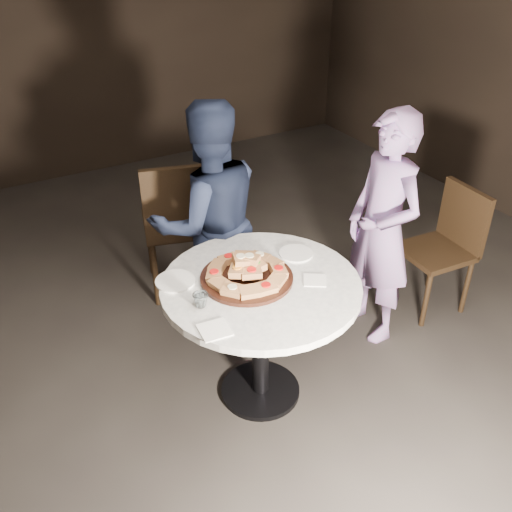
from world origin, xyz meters
The scene contains 13 objects.
floor centered at (0.00, 0.00, 0.00)m, with size 7.00×7.00×0.00m, color black.
table centered at (0.02, -0.06, 0.62)m, with size 1.26×1.26×0.76m.
serving_board centered at (-0.03, 0.00, 0.77)m, with size 0.47×0.47×0.02m, color black.
focaccia_pile centered at (-0.03, 0.00, 0.81)m, with size 0.42×0.41×0.11m.
plate_left centered at (-0.35, 0.16, 0.76)m, with size 0.20×0.20×0.01m, color white.
plate_right centered at (0.32, 0.08, 0.76)m, with size 0.18×0.18×0.01m, color white.
water_glass centered at (-0.32, -0.09, 0.79)m, with size 0.07×0.07×0.07m, color silver.
napkin_near centered at (-0.35, -0.28, 0.76)m, with size 0.13×0.13×0.01m, color white.
napkin_far centered at (0.26, -0.18, 0.76)m, with size 0.11×0.11×0.01m, color white.
chair_far centered at (0.04, 1.05, 0.58)m, with size 0.59×0.61×1.01m.
chair_right centered at (1.51, 0.09, 0.49)m, with size 0.44×0.42×0.85m.
diner_navy centered at (0.07, 0.66, 0.75)m, with size 0.72×0.56×1.49m, color #141B31.
diner_teal centered at (0.94, 0.10, 0.73)m, with size 0.53×0.35×1.45m, color #866BA6.
Camera 1 is at (-1.15, -2.08, 2.38)m, focal length 40.00 mm.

